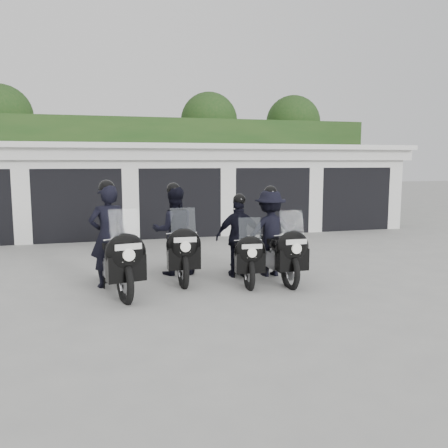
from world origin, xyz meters
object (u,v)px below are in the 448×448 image
object	(u,v)px
police_bike_a	(113,246)
police_bike_b	(175,236)
police_bike_d	(273,238)
police_bike_c	(241,242)

from	to	relation	value
police_bike_a	police_bike_b	bearing A→B (deg)	20.34
police_bike_a	police_bike_d	world-z (taller)	police_bike_a
police_bike_a	police_bike_b	size ratio (longest dim) A/B	1.04
police_bike_b	police_bike_d	world-z (taller)	police_bike_b
police_bike_a	police_bike_c	xyz separation A→B (m)	(2.58, 0.25, -0.08)
police_bike_d	police_bike_c	bearing A→B (deg)	174.19
police_bike_b	police_bike_a	bearing A→B (deg)	-147.77
police_bike_a	police_bike_b	distance (m)	1.55
police_bike_b	police_bike_d	xyz separation A→B (m)	(1.95, -0.62, -0.02)
police_bike_b	police_bike_c	distance (m)	1.38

